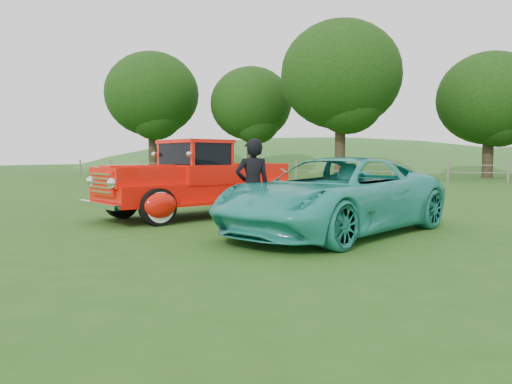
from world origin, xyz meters
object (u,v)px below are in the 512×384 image
at_px(man, 253,187).
at_px(tree_near_east, 490,99).
at_px(teal_sedan, 335,195).
at_px(tree_far_west, 152,95).
at_px(tree_mid_west, 251,104).
at_px(red_pickup, 198,182).
at_px(tree_near_west, 341,75).

bearing_deg(man, tree_near_east, -136.57).
bearing_deg(teal_sedan, tree_far_west, 149.45).
bearing_deg(tree_mid_west, red_pickup, -67.27).
xyz_separation_m(tree_near_east, red_pickup, (-6.20, -26.77, -4.45)).
xyz_separation_m(tree_near_east, teal_sedan, (-2.56, -28.01, -4.56)).
bearing_deg(man, tree_mid_west, -103.68).
bearing_deg(tree_mid_west, tree_far_west, -165.96).
bearing_deg(tree_far_west, red_pickup, -51.67).
relative_size(tree_far_west, red_pickup, 1.89).
distance_m(tree_far_west, man, 33.87).
xyz_separation_m(tree_far_west, tree_near_east, (25.00, 3.00, -1.24)).
height_order(tree_far_west, tree_near_west, tree_near_west).
height_order(tree_near_east, man, tree_near_east).
xyz_separation_m(tree_near_west, man, (5.18, -24.83, -5.94)).
distance_m(tree_far_west, tree_mid_west, 8.30).
xyz_separation_m(tree_near_west, red_pickup, (2.80, -22.77, -6.00)).
bearing_deg(red_pickup, tree_mid_west, 137.68).
distance_m(tree_mid_west, man, 31.15).
height_order(tree_mid_west, teal_sedan, tree_mid_west).
xyz_separation_m(red_pickup, teal_sedan, (3.64, -1.24, -0.10)).
distance_m(tree_near_east, red_pickup, 27.84).
bearing_deg(tree_near_west, red_pickup, -83.00).
bearing_deg(red_pickup, teal_sedan, 6.20).
relative_size(tree_near_west, red_pickup, 1.98).
relative_size(red_pickup, man, 3.07).
relative_size(tree_far_west, teal_sedan, 1.99).
distance_m(tree_mid_west, teal_sedan, 31.01).
height_order(red_pickup, man, red_pickup).
distance_m(red_pickup, teal_sedan, 3.85).
distance_m(tree_near_west, man, 26.05).
relative_size(tree_mid_west, teal_sedan, 1.70).
relative_size(teal_sedan, man, 2.92).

